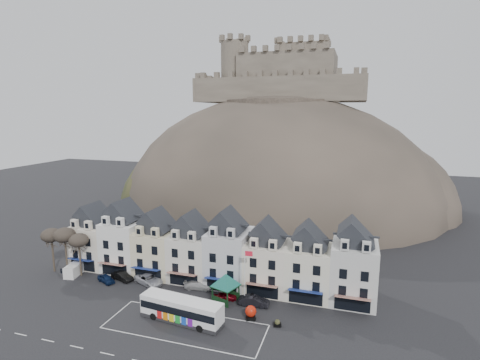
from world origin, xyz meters
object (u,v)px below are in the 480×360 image
at_px(flagpole, 245,273).
at_px(car_silver, 149,280).
at_px(bus, 181,309).
at_px(white_van, 75,269).
at_px(red_buoy, 251,312).
at_px(car_black, 122,276).
at_px(car_charcoal, 254,301).
at_px(car_navy, 106,279).
at_px(car_maroon, 225,296).
at_px(car_white, 198,285).
at_px(bus_shelter, 226,280).

distance_m(flagpole, car_silver, 18.26).
height_order(bus, white_van, bus).
relative_size(red_buoy, car_black, 0.45).
bearing_deg(car_silver, car_charcoal, -72.53).
xyz_separation_m(car_navy, car_maroon, (21.76, 0.32, -0.04)).
bearing_deg(car_navy, bus, -88.83).
xyz_separation_m(red_buoy, car_white, (-10.86, 6.22, -0.34)).
relative_size(red_buoy, flagpole, 0.23).
relative_size(white_van, car_maroon, 1.31).
xyz_separation_m(car_navy, car_black, (2.16, 1.56, 0.08)).
bearing_deg(car_navy, flagpole, -66.54).
relative_size(car_navy, car_charcoal, 0.82).
distance_m(white_van, car_navy, 7.44).
height_order(red_buoy, white_van, white_van).
xyz_separation_m(bus_shelter, car_black, (-19.80, 1.56, -2.80)).
xyz_separation_m(car_black, car_maroon, (19.60, -1.24, -0.12)).
bearing_deg(car_maroon, car_white, 49.67).
distance_m(bus_shelter, flagpole, 3.45).
bearing_deg(car_maroon, bus_shelter, -167.35).
height_order(red_buoy, flagpole, flagpole).
relative_size(red_buoy, car_silver, 0.36).
distance_m(red_buoy, flagpole, 5.95).
relative_size(red_buoy, car_navy, 0.53).
distance_m(car_navy, car_black, 2.66).
xyz_separation_m(bus_shelter, flagpole, (3.10, 0.20, 1.50)).
bearing_deg(red_buoy, bus, -159.19).
bearing_deg(car_charcoal, flagpole, 78.46).
bearing_deg(flagpole, car_black, 176.61).
height_order(car_silver, car_charcoal, car_silver).
distance_m(bus_shelter, car_black, 20.06).
bearing_deg(red_buoy, car_silver, 164.68).
height_order(flagpole, car_charcoal, flagpole).
distance_m(car_navy, car_white, 16.37).
relative_size(white_van, car_charcoal, 1.01).
height_order(red_buoy, car_maroon, red_buoy).
bearing_deg(car_silver, red_buoy, -82.85).
height_order(car_navy, car_maroon, car_navy).
xyz_separation_m(red_buoy, car_charcoal, (-0.53, 3.72, -0.25)).
height_order(red_buoy, car_charcoal, red_buoy).
relative_size(flagpole, car_black, 2.00).
bearing_deg(car_black, car_silver, -71.51).
relative_size(car_navy, car_silver, 0.69).
bearing_deg(car_silver, car_navy, 125.27).
xyz_separation_m(red_buoy, car_black, (-24.89, 5.28, -0.29)).
xyz_separation_m(red_buoy, car_maroon, (-5.29, 4.04, -0.41)).
height_order(bus_shelter, car_charcoal, bus_shelter).
bearing_deg(bus_shelter, flagpole, 22.67).
bearing_deg(white_van, car_maroon, -11.96).
relative_size(bus, car_maroon, 3.45).
height_order(car_black, car_silver, car_silver).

